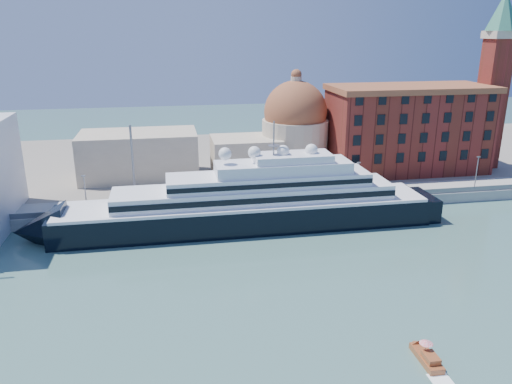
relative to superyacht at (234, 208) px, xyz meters
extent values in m
plane|color=#345953|center=(-0.14, -23.00, -4.47)|extent=(400.00, 400.00, 0.00)
cube|color=gray|center=(-0.14, 11.00, -3.22)|extent=(180.00, 10.00, 2.50)
cube|color=slate|center=(-0.14, 52.00, -3.47)|extent=(260.00, 72.00, 2.00)
cube|color=slate|center=(-0.14, 6.50, -1.37)|extent=(180.00, 0.10, 1.20)
cube|color=black|center=(2.36, 0.00, -2.30)|extent=(76.88, 11.83, 6.41)
cone|color=black|center=(-38.05, 0.00, -2.30)|extent=(9.86, 11.83, 11.83)
cube|color=black|center=(40.80, 0.00, -2.50)|extent=(5.91, 10.84, 5.91)
cube|color=white|center=(2.36, 0.00, 1.14)|extent=(74.90, 12.02, 0.59)
cube|color=white|center=(4.33, 0.00, 2.92)|extent=(57.16, 9.86, 2.96)
cube|color=black|center=(4.33, -4.92, 2.92)|extent=(57.16, 0.15, 1.18)
cube|color=white|center=(7.29, 0.00, 5.68)|extent=(41.39, 8.87, 2.56)
cube|color=white|center=(10.25, 0.00, 8.14)|extent=(27.60, 7.88, 2.37)
cube|color=white|center=(12.22, 0.00, 10.11)|extent=(15.77, 6.90, 1.58)
cylinder|color=slate|center=(8.27, 0.00, 14.25)|extent=(0.30, 0.30, 6.90)
sphere|color=white|center=(-1.58, 0.00, 11.49)|extent=(2.56, 2.56, 2.56)
sphere|color=white|center=(4.33, 0.00, 11.49)|extent=(2.56, 2.56, 2.56)
sphere|color=white|center=(10.25, 0.00, 11.49)|extent=(2.56, 2.56, 2.56)
sphere|color=white|center=(16.16, 0.00, 11.49)|extent=(2.56, 2.56, 2.56)
cube|color=maroon|center=(17.67, -47.63, -4.14)|extent=(2.05, 5.82, 0.96)
cube|color=maroon|center=(17.65, -48.60, -3.32)|extent=(1.59, 2.44, 0.77)
cylinder|color=slate|center=(17.68, -47.15, -2.93)|extent=(0.06, 0.06, 1.54)
cone|color=red|center=(17.68, -47.15, -2.07)|extent=(1.73, 1.73, 0.39)
cube|color=maroon|center=(51.86, 29.00, 8.53)|extent=(42.00, 18.00, 22.00)
cube|color=brown|center=(51.86, 29.00, 20.03)|extent=(43.00, 19.00, 1.50)
cube|color=maroon|center=(75.86, 29.00, 15.03)|extent=(6.00, 6.00, 35.00)
cube|color=beige|center=(75.86, 29.00, 33.53)|extent=(7.00, 7.00, 2.00)
cone|color=#387C62|center=(75.86, 29.00, 39.53)|extent=(8.40, 8.40, 10.00)
cylinder|color=beige|center=(21.86, 35.00, 4.53)|extent=(18.00, 18.00, 14.00)
sphere|color=brown|center=(21.86, 35.00, 13.53)|extent=(17.00, 17.00, 17.00)
cylinder|color=beige|center=(21.86, 35.00, 21.53)|extent=(3.00, 3.00, 3.00)
cube|color=beige|center=(7.86, 33.00, 2.53)|extent=(18.00, 14.00, 10.00)
cube|color=beige|center=(-20.14, 35.00, 3.53)|extent=(30.00, 16.00, 12.00)
cylinder|color=slate|center=(-30.14, 8.00, 2.03)|extent=(0.24, 0.24, 8.00)
cube|color=slate|center=(-30.14, 8.00, 6.13)|extent=(0.80, 0.30, 0.25)
cylinder|color=slate|center=(-0.14, 8.00, 2.03)|extent=(0.24, 0.24, 8.00)
cube|color=slate|center=(-0.14, 8.00, 6.13)|extent=(0.80, 0.30, 0.25)
cylinder|color=slate|center=(29.86, 8.00, 2.03)|extent=(0.24, 0.24, 8.00)
cube|color=slate|center=(29.86, 8.00, 6.13)|extent=(0.80, 0.30, 0.25)
cylinder|color=slate|center=(59.86, 8.00, 2.03)|extent=(0.24, 0.24, 8.00)
cube|color=slate|center=(59.86, 8.00, 6.13)|extent=(0.80, 0.30, 0.25)
cylinder|color=slate|center=(-20.14, 10.00, 7.03)|extent=(0.50, 0.50, 18.00)
camera|label=1|loc=(-12.68, -95.62, 35.05)|focal=35.00mm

